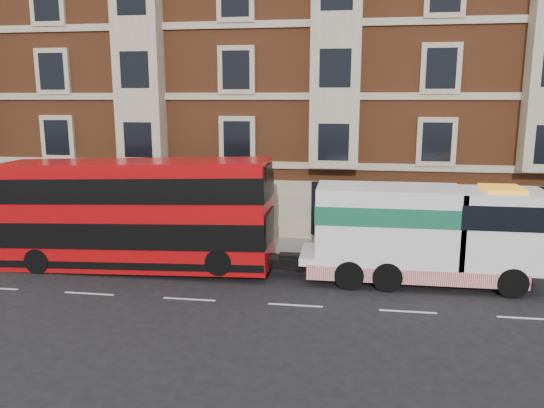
# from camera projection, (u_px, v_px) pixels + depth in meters

# --- Properties ---
(ground) EXTENTS (120.00, 120.00, 0.00)m
(ground) POSITION_uv_depth(u_px,v_px,m) (295.00, 305.00, 19.29)
(ground) COLOR black
(ground) RESTS_ON ground
(sidewalk) EXTENTS (90.00, 3.00, 0.15)m
(sidewalk) POSITION_uv_depth(u_px,v_px,m) (311.00, 247.00, 26.55)
(sidewalk) COLOR slate
(sidewalk) RESTS_ON ground
(victorian_terrace) EXTENTS (45.00, 12.00, 20.40)m
(victorian_terrace) POSITION_uv_depth(u_px,v_px,m) (331.00, 53.00, 31.79)
(victorian_terrace) COLOR brown
(victorian_terrace) RESTS_ON ground
(lamp_post_west) EXTENTS (0.35, 0.15, 4.35)m
(lamp_post_west) POSITION_uv_depth(u_px,v_px,m) (186.00, 198.00, 25.64)
(lamp_post_west) COLOR black
(lamp_post_west) RESTS_ON sidewalk
(double_decker_bus) EXTENTS (11.81, 2.71, 4.78)m
(double_decker_bus) POSITION_uv_depth(u_px,v_px,m) (135.00, 213.00, 22.95)
(double_decker_bus) COLOR #B60A0D
(double_decker_bus) RESTS_ON ground
(tow_truck) EXTENTS (9.46, 2.80, 3.94)m
(tow_truck) POSITION_uv_depth(u_px,v_px,m) (420.00, 233.00, 21.31)
(tow_truck) COLOR white
(tow_truck) RESTS_ON ground
(pedestrian) EXTENTS (0.69, 0.53, 1.69)m
(pedestrian) POSITION_uv_depth(u_px,v_px,m) (81.00, 228.00, 26.71)
(pedestrian) COLOR black
(pedestrian) RESTS_ON sidewalk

